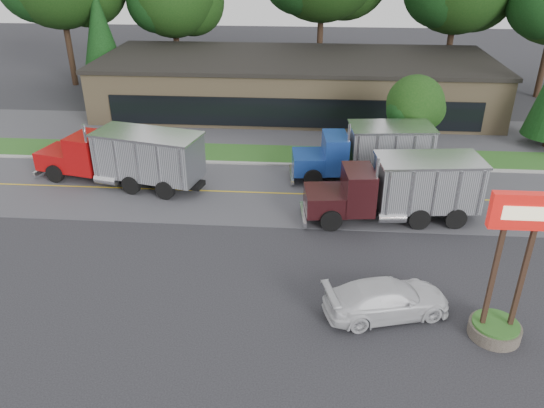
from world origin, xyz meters
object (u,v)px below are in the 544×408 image
(dump_truck_red, at_px, (127,156))
(bilo_sign, at_px, (504,291))
(dump_truck_maroon, at_px, (403,187))
(rally_car, at_px, (387,299))
(dump_truck_blue, at_px, (370,151))

(dump_truck_red, bearing_deg, bilo_sign, 159.30)
(dump_truck_maroon, bearing_deg, rally_car, 72.24)
(bilo_sign, bearing_deg, rally_car, 165.79)
(dump_truck_red, xyz_separation_m, rally_car, (13.85, -11.13, -1.09))
(bilo_sign, distance_m, dump_truck_blue, 14.45)
(bilo_sign, xyz_separation_m, rally_car, (-3.91, 0.99, -1.30))
(dump_truck_red, relative_size, rally_car, 2.14)
(bilo_sign, height_order, dump_truck_red, bilo_sign)
(dump_truck_red, bearing_deg, dump_truck_blue, -158.79)
(bilo_sign, distance_m, dump_truck_red, 21.50)
(dump_truck_maroon, distance_m, rally_car, 8.27)
(bilo_sign, height_order, rally_car, bilo_sign)
(bilo_sign, distance_m, rally_car, 4.24)
(dump_truck_red, distance_m, rally_car, 17.80)
(dump_truck_blue, xyz_separation_m, rally_car, (-0.43, -13.03, -1.08))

